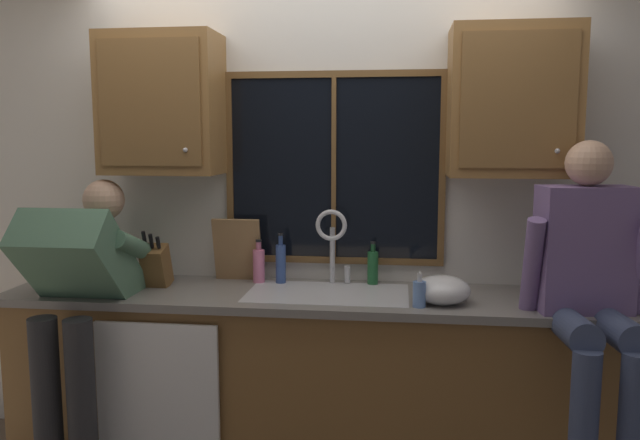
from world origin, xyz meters
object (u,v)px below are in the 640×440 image
at_px(knife_block, 156,266).
at_px(soap_dispenser, 419,293).
at_px(person_sitting_on_counter, 590,275).
at_px(cutting_board, 237,250).
at_px(bottle_green_glass, 259,265).
at_px(bottle_amber_small, 281,263).
at_px(mixing_bowl, 442,290).
at_px(bottle_tall_clear, 373,267).
at_px(person_standing, 79,297).

bearing_deg(knife_block, soap_dispenser, -9.34).
relative_size(person_sitting_on_counter, cutting_board, 3.64).
xyz_separation_m(bottle_green_glass, bottle_amber_small, (0.12, -0.00, 0.02)).
bearing_deg(mixing_bowl, bottle_green_glass, 162.76).
bearing_deg(knife_block, person_sitting_on_counter, -8.06).
height_order(knife_block, bottle_green_glass, knife_block).
xyz_separation_m(cutting_board, bottle_green_glass, (0.12, -0.03, -0.07)).
height_order(cutting_board, bottle_green_glass, cutting_board).
bearing_deg(bottle_amber_small, cutting_board, 173.37).
bearing_deg(cutting_board, mixing_bowl, -16.72).
height_order(soap_dispenser, bottle_green_glass, bottle_green_glass).
xyz_separation_m(person_sitting_on_counter, bottle_tall_clear, (-0.95, 0.49, -0.09)).
xyz_separation_m(bottle_green_glass, bottle_tall_clear, (0.61, 0.03, -0.00)).
xyz_separation_m(mixing_bowl, soap_dispenser, (-0.11, -0.09, 0.00)).
xyz_separation_m(knife_block, soap_dispenser, (1.34, -0.22, -0.05)).
relative_size(knife_block, mixing_bowl, 1.21).
distance_m(soap_dispenser, bottle_amber_small, 0.82).
relative_size(person_standing, knife_block, 4.59).
bearing_deg(bottle_tall_clear, knife_block, -169.89).
bearing_deg(knife_block, cutting_board, 26.83).
relative_size(soap_dispenser, bottle_amber_small, 0.62).
height_order(person_standing, soap_dispenser, person_standing).
bearing_deg(person_standing, mixing_bowl, 5.66).
distance_m(cutting_board, bottle_tall_clear, 0.73).
xyz_separation_m(soap_dispenser, bottle_tall_clear, (-0.23, 0.42, 0.03)).
distance_m(person_standing, person_sitting_on_counter, 2.33).
relative_size(soap_dispenser, bottle_green_glass, 0.71).
height_order(mixing_bowl, soap_dispenser, soap_dispenser).
bearing_deg(person_sitting_on_counter, bottle_amber_small, 162.38).
xyz_separation_m(person_sitting_on_counter, soap_dispenser, (-0.72, 0.07, -0.12)).
bearing_deg(mixing_bowl, person_sitting_on_counter, -14.99).
relative_size(person_standing, cutting_board, 4.27).
relative_size(bottle_green_glass, bottle_tall_clear, 1.01).
distance_m(bottle_green_glass, bottle_amber_small, 0.12).
xyz_separation_m(soap_dispenser, bottle_amber_small, (-0.72, 0.39, 0.05)).
distance_m(soap_dispenser, bottle_tall_clear, 0.48).
bearing_deg(bottle_green_glass, soap_dispenser, -24.73).
relative_size(knife_block, soap_dispenser, 1.93).
xyz_separation_m(cutting_board, soap_dispenser, (0.96, -0.41, -0.11)).
relative_size(cutting_board, bottle_green_glass, 1.49).
distance_m(bottle_green_glass, bottle_tall_clear, 0.61).
bearing_deg(cutting_board, bottle_tall_clear, 0.42).
bearing_deg(soap_dispenser, person_standing, -177.25).
height_order(person_sitting_on_counter, cutting_board, person_sitting_on_counter).
distance_m(knife_block, bottle_amber_small, 0.65).
bearing_deg(bottle_amber_small, soap_dispenser, -28.23).
distance_m(mixing_bowl, bottle_amber_small, 0.88).
distance_m(knife_block, bottle_tall_clear, 1.13).
xyz_separation_m(person_sitting_on_counter, cutting_board, (-1.68, 0.48, -0.01)).
distance_m(person_sitting_on_counter, cutting_board, 1.75).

